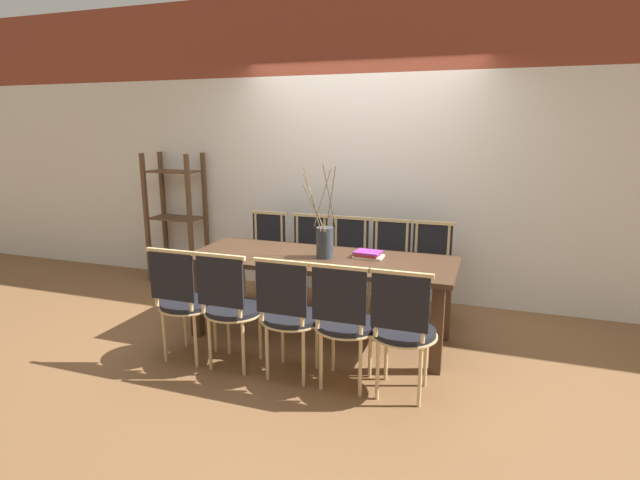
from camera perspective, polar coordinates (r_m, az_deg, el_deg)
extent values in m
plane|color=brown|center=(4.52, 0.00, -11.01)|extent=(16.00, 16.00, 0.00)
cube|color=silver|center=(5.43, 4.58, 5.93)|extent=(12.00, 0.06, 2.36)
cube|color=brown|center=(5.47, 4.90, 22.81)|extent=(12.00, 0.06, 0.84)
cube|color=#422B1C|center=(4.28, 0.00, -2.22)|extent=(2.29, 0.86, 0.04)
cube|color=#422B1C|center=(4.56, -13.92, -6.49)|extent=(0.09, 0.09, 0.70)
cube|color=#422B1C|center=(3.89, 13.23, -9.91)|extent=(0.09, 0.09, 0.70)
cube|color=#422B1C|center=(5.09, -9.95, -4.28)|extent=(0.09, 0.09, 0.70)
cube|color=#422B1C|center=(4.49, 14.15, -6.81)|extent=(0.09, 0.09, 0.70)
cylinder|color=black|center=(4.13, -14.80, -6.93)|extent=(0.44, 0.44, 0.04)
cylinder|color=tan|center=(4.14, -14.79, -7.24)|extent=(0.46, 0.46, 0.01)
cylinder|color=tan|center=(4.40, -15.14, -9.04)|extent=(0.03, 0.03, 0.44)
cylinder|color=tan|center=(4.26, -11.92, -9.64)|extent=(0.03, 0.03, 0.44)
cylinder|color=tan|center=(4.19, -17.37, -10.33)|extent=(0.03, 0.03, 0.44)
cylinder|color=tan|center=(4.03, -14.04, -11.04)|extent=(0.03, 0.03, 0.44)
cylinder|color=tan|center=(4.00, -18.33, -4.08)|extent=(0.03, 0.03, 0.46)
cylinder|color=tan|center=(3.83, -14.65, -4.61)|extent=(0.03, 0.03, 0.46)
cube|color=black|center=(3.90, -16.60, -4.04)|extent=(0.37, 0.02, 0.37)
cube|color=tan|center=(3.86, -16.74, -1.27)|extent=(0.41, 0.03, 0.03)
cylinder|color=black|center=(3.93, -9.77, -7.74)|extent=(0.44, 0.44, 0.04)
cylinder|color=tan|center=(3.93, -9.75, -8.06)|extent=(0.46, 0.46, 0.01)
cylinder|color=tan|center=(4.20, -10.42, -9.91)|extent=(0.03, 0.03, 0.44)
cylinder|color=tan|center=(4.07, -6.86, -10.52)|extent=(0.03, 0.03, 0.44)
cylinder|color=tan|center=(3.97, -12.49, -11.35)|extent=(0.03, 0.03, 0.44)
cylinder|color=tan|center=(3.84, -8.77, -12.07)|extent=(0.03, 0.03, 0.44)
cylinder|color=tan|center=(3.77, -13.34, -4.79)|extent=(0.03, 0.03, 0.46)
cylinder|color=tan|center=(3.62, -9.20, -5.35)|extent=(0.03, 0.03, 0.46)
cube|color=black|center=(3.68, -11.37, -4.75)|extent=(0.37, 0.02, 0.37)
cube|color=tan|center=(3.63, -11.46, -1.83)|extent=(0.41, 0.03, 0.03)
cylinder|color=black|center=(3.73, -3.21, -8.71)|extent=(0.44, 0.44, 0.04)
cylinder|color=tan|center=(3.74, -3.20, -9.04)|extent=(0.46, 0.46, 0.01)
cylinder|color=tan|center=(3.99, -4.30, -10.93)|extent=(0.03, 0.03, 0.44)
cylinder|color=tan|center=(3.90, -0.36, -11.52)|extent=(0.03, 0.03, 0.44)
cylinder|color=tan|center=(3.76, -6.07, -12.56)|extent=(0.03, 0.03, 0.44)
cylinder|color=tan|center=(3.65, -1.91, -13.26)|extent=(0.03, 0.03, 0.44)
cylinder|color=tan|center=(3.54, -6.73, -5.67)|extent=(0.03, 0.03, 0.46)
cylinder|color=tan|center=(3.42, -2.06, -6.25)|extent=(0.03, 0.03, 0.46)
cube|color=black|center=(3.47, -4.47, -5.63)|extent=(0.37, 0.02, 0.37)
cube|color=tan|center=(3.42, -4.50, -2.54)|extent=(0.41, 0.03, 0.03)
cylinder|color=black|center=(3.60, 3.05, -9.52)|extent=(0.44, 0.44, 0.04)
cylinder|color=tan|center=(3.61, 3.04, -9.86)|extent=(0.46, 0.46, 0.01)
cylinder|color=tan|center=(3.86, 1.53, -11.78)|extent=(0.03, 0.03, 0.44)
cylinder|color=tan|center=(3.79, 5.75, -12.33)|extent=(0.03, 0.03, 0.44)
cylinder|color=tan|center=(3.61, 0.11, -13.57)|extent=(0.03, 0.03, 0.44)
cylinder|color=tan|center=(3.54, 4.62, -14.21)|extent=(0.03, 0.03, 0.44)
cylinder|color=tan|center=(3.39, -0.31, -6.46)|extent=(0.03, 0.03, 0.46)
cylinder|color=tan|center=(3.30, 4.76, -7.02)|extent=(0.03, 0.03, 0.46)
cube|color=black|center=(3.33, 2.17, -6.39)|extent=(0.37, 0.02, 0.37)
cube|color=tan|center=(3.28, 2.23, -3.19)|extent=(0.41, 0.03, 0.03)
cylinder|color=black|center=(3.52, 9.53, -10.24)|extent=(0.44, 0.44, 0.04)
cylinder|color=tan|center=(3.53, 9.52, -10.59)|extent=(0.46, 0.46, 0.01)
cylinder|color=tan|center=(3.77, 7.59, -12.54)|extent=(0.03, 0.03, 0.44)
cylinder|color=tan|center=(3.73, 12.00, -13.01)|extent=(0.03, 0.03, 0.44)
cylinder|color=tan|center=(3.52, 6.60, -14.46)|extent=(0.03, 0.03, 0.44)
cylinder|color=tan|center=(3.47, 11.36, -15.00)|extent=(0.03, 0.03, 0.44)
cylinder|color=tan|center=(3.28, 6.46, -7.19)|extent=(0.03, 0.03, 0.46)
cylinder|color=tan|center=(3.23, 11.82, -7.71)|extent=(0.03, 0.03, 0.46)
cube|color=black|center=(3.24, 9.12, -7.10)|extent=(0.37, 0.02, 0.37)
cube|color=tan|center=(3.19, 9.26, -3.82)|extent=(0.41, 0.03, 0.03)
cylinder|color=black|center=(5.32, -6.66, -2.15)|extent=(0.44, 0.44, 0.04)
cylinder|color=tan|center=(5.32, -6.65, -2.39)|extent=(0.46, 0.46, 0.01)
cylinder|color=tan|center=(5.20, -5.86, -5.22)|extent=(0.03, 0.03, 0.44)
cylinder|color=tan|center=(5.32, -8.65, -4.87)|extent=(0.03, 0.03, 0.44)
cylinder|color=tan|center=(5.45, -4.58, -4.35)|extent=(0.03, 0.03, 0.44)
cylinder|color=tan|center=(5.57, -7.28, -4.04)|extent=(0.03, 0.03, 0.44)
cylinder|color=tan|center=(5.36, -4.38, 0.75)|extent=(0.03, 0.03, 0.46)
cylinder|color=tan|center=(5.49, -7.33, 0.97)|extent=(0.03, 0.03, 0.46)
cube|color=black|center=(5.42, -5.85, 1.11)|extent=(0.37, 0.02, 0.37)
cube|color=tan|center=(5.38, -5.92, 3.11)|extent=(0.41, 0.03, 0.03)
cylinder|color=black|center=(5.13, -1.76, -2.63)|extent=(0.44, 0.44, 0.04)
cylinder|color=tan|center=(5.13, -1.76, -2.88)|extent=(0.46, 0.46, 0.01)
cylinder|color=tan|center=(5.02, -0.80, -5.82)|extent=(0.03, 0.03, 0.44)
cylinder|color=tan|center=(5.12, -3.82, -5.47)|extent=(0.03, 0.03, 0.44)
cylinder|color=tan|center=(5.28, 0.27, -4.88)|extent=(0.03, 0.03, 0.44)
cylinder|color=tan|center=(5.37, -2.63, -4.57)|extent=(0.03, 0.03, 0.44)
cylinder|color=tan|center=(5.19, 0.54, 0.38)|extent=(0.03, 0.03, 0.46)
cylinder|color=tan|center=(5.29, -2.61, 0.62)|extent=(0.03, 0.03, 0.46)
cube|color=black|center=(5.24, -1.03, 0.76)|extent=(0.37, 0.02, 0.37)
cube|color=tan|center=(5.20, -1.06, 2.83)|extent=(0.41, 0.03, 0.03)
cylinder|color=black|center=(4.99, 2.86, -3.06)|extent=(0.44, 0.44, 0.04)
cylinder|color=tan|center=(5.00, 2.86, -3.32)|extent=(0.46, 0.46, 0.01)
cylinder|color=tan|center=(4.90, 3.97, -6.34)|extent=(0.03, 0.03, 0.44)
cylinder|color=tan|center=(4.98, 0.78, -5.99)|extent=(0.03, 0.03, 0.44)
cylinder|color=tan|center=(5.16, 4.81, -5.34)|extent=(0.03, 0.03, 0.44)
cylinder|color=tan|center=(5.24, 1.77, -5.04)|extent=(0.03, 0.03, 0.44)
cylinder|color=tan|center=(5.07, 5.16, 0.04)|extent=(0.03, 0.03, 0.46)
cylinder|color=tan|center=(5.15, 1.84, 0.29)|extent=(0.03, 0.03, 0.46)
cube|color=black|center=(5.11, 3.51, 0.43)|extent=(0.37, 0.02, 0.37)
cube|color=tan|center=(5.06, 3.52, 2.54)|extent=(0.41, 0.03, 0.03)
cylinder|color=black|center=(4.90, 7.64, -3.49)|extent=(0.44, 0.44, 0.04)
cylinder|color=tan|center=(4.90, 7.63, -3.75)|extent=(0.46, 0.46, 0.01)
cylinder|color=tan|center=(4.81, 8.88, -6.83)|extent=(0.03, 0.03, 0.44)
cylinder|color=tan|center=(4.87, 5.55, -6.50)|extent=(0.03, 0.03, 0.44)
cylinder|color=tan|center=(5.08, 9.48, -5.78)|extent=(0.03, 0.03, 0.44)
cylinder|color=tan|center=(5.13, 6.32, -5.49)|extent=(0.03, 0.03, 0.44)
cylinder|color=tan|center=(4.99, 9.90, -0.32)|extent=(0.03, 0.03, 0.46)
cylinder|color=tan|center=(5.04, 6.45, -0.06)|extent=(0.03, 0.03, 0.46)
cube|color=black|center=(5.01, 8.18, 0.08)|extent=(0.37, 0.02, 0.37)
cube|color=tan|center=(4.97, 8.24, 2.23)|extent=(0.41, 0.03, 0.03)
cylinder|color=black|center=(4.84, 12.28, -3.88)|extent=(0.44, 0.44, 0.04)
cylinder|color=tan|center=(4.84, 12.27, -4.15)|extent=(0.46, 0.46, 0.01)
cylinder|color=tan|center=(4.76, 13.64, -7.25)|extent=(0.03, 0.03, 0.44)
cylinder|color=tan|center=(4.79, 10.22, -6.95)|extent=(0.03, 0.03, 0.44)
cylinder|color=tan|center=(5.03, 13.98, -6.17)|extent=(0.03, 0.03, 0.44)
cylinder|color=tan|center=(5.06, 10.75, -5.90)|extent=(0.03, 0.03, 0.44)
cylinder|color=tan|center=(4.94, 14.46, -0.67)|extent=(0.03, 0.03, 0.46)
cylinder|color=tan|center=(4.97, 10.94, -0.40)|extent=(0.03, 0.03, 0.46)
cube|color=black|center=(4.95, 12.71, -0.26)|extent=(0.37, 0.02, 0.37)
cube|color=tan|center=(4.91, 12.82, 1.92)|extent=(0.41, 0.03, 0.03)
cylinder|color=#33383D|center=(4.24, 0.58, -0.28)|extent=(0.15, 0.15, 0.26)
cylinder|color=brown|center=(4.10, -0.89, 4.69)|extent=(0.22, 0.17, 0.50)
cylinder|color=brown|center=(4.24, 0.23, 4.84)|extent=(0.13, 0.11, 0.48)
cylinder|color=brown|center=(4.20, 1.29, 4.97)|extent=(0.11, 0.09, 0.51)
cylinder|color=brown|center=(4.11, 1.08, 4.97)|extent=(0.09, 0.11, 0.54)
cylinder|color=brown|center=(4.09, -0.63, 3.66)|extent=(0.24, 0.12, 0.36)
cylinder|color=brown|center=(4.09, -0.71, 4.30)|extent=(0.23, 0.13, 0.45)
cube|color=beige|center=(4.28, 5.58, -1.90)|extent=(0.25, 0.18, 0.02)
cube|color=maroon|center=(4.28, 5.49, -1.63)|extent=(0.20, 0.19, 0.02)
cube|color=#842D8C|center=(4.28, 5.51, -1.38)|extent=(0.23, 0.19, 0.01)
cube|color=#513823|center=(6.23, -19.21, 2.30)|extent=(0.04, 0.04, 1.53)
cube|color=#513823|center=(5.88, -14.64, 2.01)|extent=(0.04, 0.04, 1.53)
cube|color=#513823|center=(6.49, -17.40, 2.83)|extent=(0.04, 0.04, 1.53)
cube|color=#513823|center=(6.15, -12.92, 2.57)|extent=(0.04, 0.04, 1.53)
cube|color=#513823|center=(6.31, -15.76, -2.76)|extent=(0.60, 0.33, 0.02)
cube|color=#513823|center=(6.18, -16.09, 2.44)|extent=(0.60, 0.33, 0.02)
cube|color=#513823|center=(6.11, -16.41, 7.53)|extent=(0.60, 0.33, 0.02)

